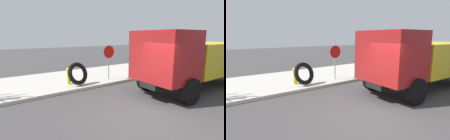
# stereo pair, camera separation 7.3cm
# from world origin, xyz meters

# --- Properties ---
(ground_plane) EXTENTS (80.00, 80.00, 0.00)m
(ground_plane) POSITION_xyz_m (0.00, 0.00, 0.00)
(ground_plane) COLOR #423F3F
(sidewalk_curb) EXTENTS (36.00, 5.00, 0.15)m
(sidewalk_curb) POSITION_xyz_m (0.00, 6.50, 0.07)
(sidewalk_curb) COLOR #BCB7AD
(sidewalk_curb) RESTS_ON ground
(fire_hydrant) EXTENTS (0.23, 0.52, 0.92)m
(fire_hydrant) POSITION_xyz_m (-0.59, 5.11, 0.64)
(fire_hydrant) COLOR yellow
(fire_hydrant) RESTS_ON sidewalk_curb
(loose_tire) EXTENTS (1.35, 0.88, 1.25)m
(loose_tire) POSITION_xyz_m (-0.24, 4.67, 0.78)
(loose_tire) COLOR black
(loose_tire) RESTS_ON sidewalk_curb
(stop_sign) EXTENTS (0.76, 0.08, 2.07)m
(stop_sign) POSITION_xyz_m (1.88, 4.76, 1.58)
(stop_sign) COLOR gray
(stop_sign) RESTS_ON sidewalk_curb
(dump_truck_yellow) EXTENTS (7.10, 3.04, 3.00)m
(dump_truck_yellow) POSITION_xyz_m (4.47, 0.84, 1.61)
(dump_truck_yellow) COLOR gold
(dump_truck_yellow) RESTS_ON ground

